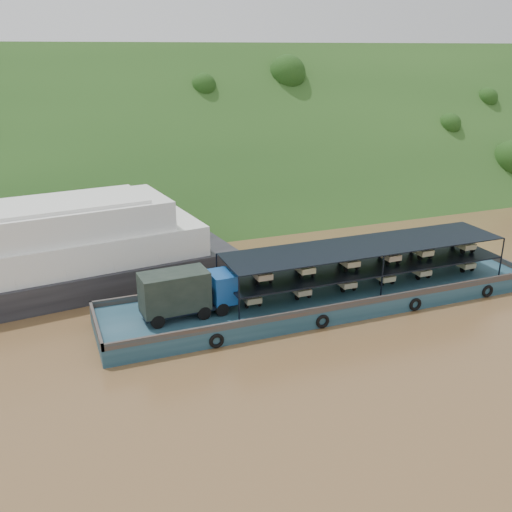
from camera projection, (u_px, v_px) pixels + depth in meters
name	position (u px, v px, depth m)	size (l,w,h in m)	color
ground	(293.00, 303.00, 45.39)	(160.00, 160.00, 0.00)	brown
hillside	(181.00, 199.00, 76.90)	(140.00, 28.00, 28.00)	#1C3D16
cargo_barge	(315.00, 293.00, 44.25)	(35.00, 7.18, 4.61)	#12313F
passenger_ferry	(7.00, 260.00, 45.23)	(37.94, 13.87, 7.51)	black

